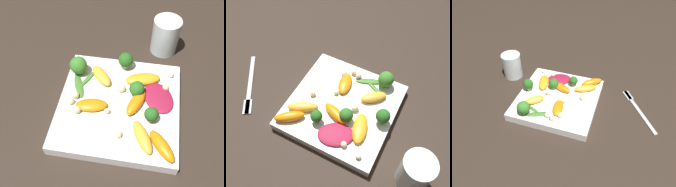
{
  "view_description": "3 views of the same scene",
  "coord_description": "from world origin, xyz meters",
  "views": [
    {
      "loc": [
        0.32,
        0.04,
        0.48
      ],
      "look_at": [
        -0.01,
        -0.02,
        0.05
      ],
      "focal_mm": 42.0,
      "sensor_mm": 36.0,
      "label": 1
    },
    {
      "loc": [
        -0.15,
        0.31,
        0.57
      ],
      "look_at": [
        0.02,
        -0.02,
        0.04
      ],
      "focal_mm": 42.0,
      "sensor_mm": 36.0,
      "label": 2
    },
    {
      "loc": [
        0.18,
        -0.49,
        0.51
      ],
      "look_at": [
        0.02,
        0.01,
        0.03
      ],
      "focal_mm": 35.0,
      "sensor_mm": 36.0,
      "label": 3
    }
  ],
  "objects": [
    {
      "name": "ground_plane",
      "position": [
        0.0,
        0.0,
        0.0
      ],
      "size": [
        2.4,
        2.4,
        0.0
      ],
      "primitive_type": "plane",
      "color": "#2D231C"
    },
    {
      "name": "plate",
      "position": [
        0.0,
        0.0,
        0.01
      ],
      "size": [
        0.25,
        0.25,
        0.03
      ],
      "color": "white",
      "rests_on": "ground_plane"
    },
    {
      "name": "drinking_glass",
      "position": [
        -0.21,
        0.09,
        0.05
      ],
      "size": [
        0.07,
        0.07,
        0.09
      ],
      "color": "silver",
      "rests_on": "ground_plane"
    },
    {
      "name": "fork",
      "position": [
        0.25,
        0.06,
        0.0
      ],
      "size": [
        0.12,
        0.17,
        0.01
      ],
      "color": "#B2B2B7",
      "rests_on": "ground_plane"
    },
    {
      "name": "radicchio_leaf_0",
      "position": [
        -0.02,
        0.08,
        0.03
      ],
      "size": [
        0.1,
        0.09,
        0.01
      ],
      "color": "maroon",
      "rests_on": "plate"
    },
    {
      "name": "orange_segment_0",
      "position": [
        -0.07,
        0.04,
        0.03
      ],
      "size": [
        0.05,
        0.08,
        0.02
      ],
      "color": "orange",
      "rests_on": "plate"
    },
    {
      "name": "orange_segment_1",
      "position": [
        0.08,
        0.06,
        0.04
      ],
      "size": [
        0.08,
        0.06,
        0.02
      ],
      "color": "#FCAD33",
      "rests_on": "plate"
    },
    {
      "name": "orange_segment_2",
      "position": [
        0.02,
        -0.05,
        0.03
      ],
      "size": [
        0.04,
        0.07,
        0.02
      ],
      "color": "orange",
      "rests_on": "plate"
    },
    {
      "name": "orange_segment_3",
      "position": [
        -0.06,
        -0.05,
        0.04
      ],
      "size": [
        0.07,
        0.06,
        0.02
      ],
      "color": "#FCAD33",
      "rests_on": "plate"
    },
    {
      "name": "orange_segment_4",
      "position": [
        0.09,
        0.09,
        0.04
      ],
      "size": [
        0.07,
        0.06,
        0.02
      ],
      "color": "orange",
      "rests_on": "plate"
    },
    {
      "name": "orange_segment_5",
      "position": [
        -0.0,
        0.04,
        0.04
      ],
      "size": [
        0.08,
        0.05,
        0.02
      ],
      "color": "orange",
      "rests_on": "plate"
    },
    {
      "name": "broccoli_floret_0",
      "position": [
        -0.03,
        0.03,
        0.05
      ],
      "size": [
        0.03,
        0.03,
        0.04
      ],
      "color": "#84AD5B",
      "rests_on": "plate"
    },
    {
      "name": "broccoli_floret_1",
      "position": [
        -0.07,
        -0.1,
        0.05
      ],
      "size": [
        0.04,
        0.04,
        0.05
      ],
      "color": "#84AD5B",
      "rests_on": "plate"
    },
    {
      "name": "broccoli_floret_2",
      "position": [
        -0.1,
        -0.0,
        0.05
      ],
      "size": [
        0.03,
        0.03,
        0.04
      ],
      "color": "#84AD5B",
      "rests_on": "plate"
    },
    {
      "name": "broccoli_floret_3",
      "position": [
        0.03,
        0.07,
        0.05
      ],
      "size": [
        0.03,
        0.03,
        0.04
      ],
      "color": "#84AD5B",
      "rests_on": "plate"
    },
    {
      "name": "arugula_sprig_0",
      "position": [
        -0.06,
        -0.08,
        0.03
      ],
      "size": [
        0.06,
        0.03,
        0.01
      ],
      "color": "#3D7528",
      "rests_on": "plate"
    },
    {
      "name": "arugula_sprig_1",
      "position": [
        -0.03,
        -0.09,
        0.03
      ],
      "size": [
        0.07,
        0.04,
        0.01
      ],
      "color": "#3D7528",
      "rests_on": "plate"
    },
    {
      "name": "macadamia_nut_0",
      "position": [
        -0.03,
        -0.0,
        0.04
      ],
      "size": [
        0.02,
        0.02,
        0.02
      ],
      "color": "beige",
      "rests_on": "plate"
    },
    {
      "name": "macadamia_nut_1",
      "position": [
        0.03,
        -0.02,
        0.03
      ],
      "size": [
        0.01,
        0.01,
        0.01
      ],
      "color": "beige",
      "rests_on": "plate"
    },
    {
      "name": "macadamia_nut_2",
      "position": [
        0.04,
        -0.08,
        0.03
      ],
      "size": [
        0.02,
        0.02,
        0.02
      ],
      "color": "beige",
      "rests_on": "plate"
    },
    {
      "name": "macadamia_nut_3",
      "position": [
        0.02,
        -0.1,
        0.03
      ],
      "size": [
        0.02,
        0.02,
        0.02
      ],
      "color": "beige",
      "rests_on": "plate"
    },
    {
      "name": "macadamia_nut_4",
      "position": [
        -0.05,
        0.1,
        0.03
      ],
      "size": [
        0.01,
        0.01,
        0.01
      ],
      "color": "beige",
      "rests_on": "plate"
    },
    {
      "name": "macadamia_nut_5",
      "position": [
        -0.0,
        -0.09,
        0.03
      ],
      "size": [
        0.02,
        0.02,
        0.02
      ],
      "color": "beige",
      "rests_on": "plate"
    },
    {
      "name": "macadamia_nut_6",
      "position": [
        0.08,
        0.01,
        0.03
      ],
      "size": [
        0.01,
        0.01,
        0.01
      ],
      "color": "beige",
      "rests_on": "plate"
    },
    {
      "name": "macadamia_nut_7",
      "position": [
        -0.09,
        0.11,
        0.03
      ],
      "size": [
        0.01,
        0.01,
        0.01
      ],
      "color": "beige",
      "rests_on": "plate"
    }
  ]
}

